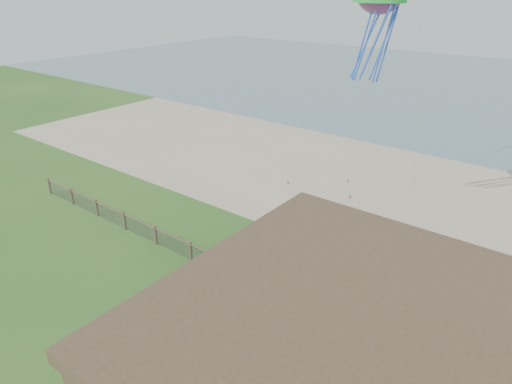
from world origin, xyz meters
TOP-DOWN VIEW (x-y plane):
  - ground at (0.00, 0.00)m, footprint 160.00×160.00m
  - sand_beach at (0.00, 22.00)m, footprint 72.00×20.00m
  - ocean at (0.00, 66.00)m, footprint 160.00×68.00m
  - chainlink_fence at (0.00, 6.00)m, footprint 36.20×0.20m
  - picnic_table at (2.62, 4.80)m, footprint 2.28×2.05m
  - octopus_kite at (2.38, 16.17)m, footprint 3.51×2.91m

SIDE VIEW (x-z plane):
  - ground at x=0.00m, z-range 0.00..0.00m
  - ocean at x=0.00m, z-range -0.01..0.01m
  - sand_beach at x=0.00m, z-range -0.01..0.01m
  - picnic_table at x=2.62m, z-range 0.00..0.79m
  - chainlink_fence at x=0.00m, z-range -0.07..1.18m
  - octopus_kite at x=2.38m, z-range 9.25..15.49m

